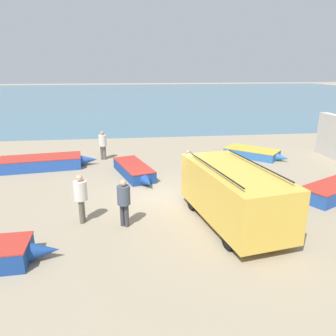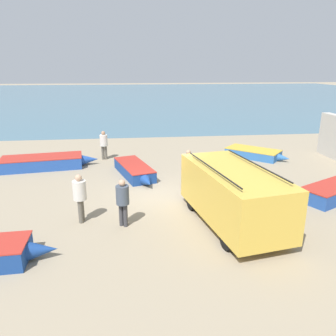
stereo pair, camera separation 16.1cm
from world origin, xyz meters
name	(u,v)px [view 2 (the right image)]	position (x,y,z in m)	size (l,w,h in m)	color
ground_plane	(163,193)	(0.00, 0.00, 0.00)	(200.00, 200.00, 0.00)	gray
sea_water	(137,95)	(0.00, 52.00, 0.00)	(120.00, 80.00, 0.01)	#477084
parked_van	(232,194)	(2.14, -3.16, 1.13)	(2.96, 5.33, 2.17)	gold
fishing_rowboat_1	(135,170)	(-1.19, 2.59, 0.29)	(2.16, 4.22, 0.58)	navy
fishing_rowboat_2	(45,162)	(-6.11, 4.54, 0.33)	(5.29, 2.24, 0.66)	#234CA3
fishing_rowboat_3	(336,190)	(7.36, -1.31, 0.31)	(4.00, 2.66, 0.62)	#234CA3
fishing_rowboat_4	(254,153)	(6.23, 5.35, 0.26)	(3.51, 3.33, 0.52)	#2D66AD
fisherman_0	(123,199)	(-1.69, -2.94, 1.04)	(0.45, 0.45, 1.73)	#38383D
fisherman_1	(80,194)	(-3.21, -2.44, 1.08)	(0.47, 0.47, 1.81)	#5B564C
fisherman_2	(188,164)	(1.28, 0.90, 1.03)	(0.45, 0.45, 1.72)	#5B564C
fisherman_3	(104,143)	(-2.97, 5.95, 1.04)	(0.46, 0.46, 1.74)	#5B564C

